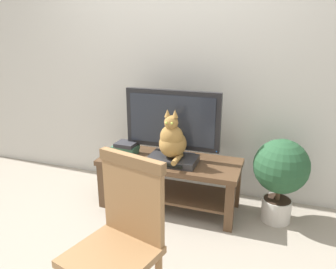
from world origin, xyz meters
The scene contains 9 objects.
ground_plane centered at (0.00, 0.00, 0.00)m, with size 12.00×12.00×0.00m, color gray.
back_wall centered at (0.00, 0.99, 1.40)m, with size 7.00×0.12×2.80m, color beige.
tv_stand centered at (0.07, 0.49, 0.33)m, with size 1.26×0.51×0.46m.
tv centered at (0.07, 0.55, 0.79)m, with size 0.86×0.20×0.62m.
media_box centered at (0.11, 0.42, 0.49)m, with size 0.42×0.27×0.06m.
cat centered at (0.12, 0.41, 0.68)m, with size 0.23×0.32×0.43m.
wooden_chair centered at (0.23, -0.77, 0.56)m, with size 0.49×0.49×0.96m.
book_stack centered at (-0.37, 0.49, 0.52)m, with size 0.23×0.18×0.11m.
potted_plant centered at (1.01, 0.57, 0.46)m, with size 0.45×0.45×0.73m.
Camera 1 is at (0.92, -2.00, 1.54)m, focal length 33.91 mm.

